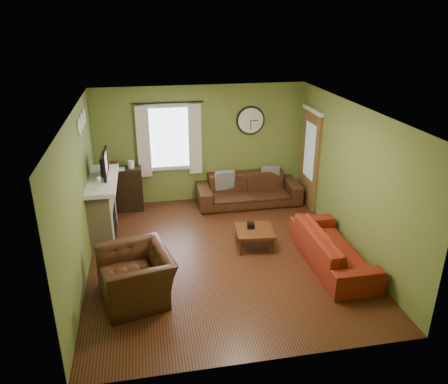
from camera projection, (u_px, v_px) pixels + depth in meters
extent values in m
cube|color=#452111|center=(223.00, 255.00, 7.78)|extent=(4.60, 5.20, 0.00)
cube|color=white|center=(222.00, 110.00, 6.79)|extent=(4.60, 5.20, 0.00)
cube|color=olive|center=(80.00, 198.00, 6.89)|extent=(0.00, 5.20, 2.60)
cube|color=olive|center=(351.00, 179.00, 7.68)|extent=(0.00, 5.20, 2.60)
cube|color=olive|center=(201.00, 144.00, 9.64)|extent=(4.60, 0.00, 2.60)
cube|color=olive|center=(264.00, 272.00, 4.93)|extent=(4.60, 0.00, 2.60)
cube|color=#C2AE89|center=(103.00, 210.00, 8.26)|extent=(0.40, 1.40, 1.10)
cube|color=black|center=(114.00, 221.00, 8.39)|extent=(0.04, 0.60, 0.55)
cube|color=white|center=(101.00, 180.00, 8.04)|extent=(0.58, 1.60, 0.08)
imported|color=black|center=(101.00, 167.00, 8.09)|extent=(0.08, 0.60, 0.35)
cube|color=#994C3F|center=(105.00, 164.00, 8.09)|extent=(0.02, 0.62, 0.36)
cylinder|color=white|center=(79.00, 127.00, 7.26)|extent=(0.28, 0.28, 0.03)
cylinder|color=white|center=(82.00, 122.00, 7.58)|extent=(0.28, 0.28, 0.03)
cylinder|color=white|center=(84.00, 117.00, 7.89)|extent=(0.28, 0.28, 0.03)
cylinder|color=black|center=(168.00, 103.00, 9.04)|extent=(0.03, 0.03, 1.50)
cube|color=silver|center=(144.00, 142.00, 9.27)|extent=(0.28, 0.04, 1.55)
cube|color=silver|center=(195.00, 140.00, 9.45)|extent=(0.28, 0.04, 1.55)
cube|color=brown|center=(310.00, 160.00, 9.45)|extent=(0.05, 0.90, 2.10)
imported|color=#4D2510|center=(117.00, 170.00, 9.10)|extent=(0.18, 0.23, 0.02)
imported|color=#3D2012|center=(248.00, 190.00, 9.76)|extent=(2.28, 0.89, 0.67)
cube|color=gray|center=(225.00, 180.00, 9.71)|extent=(0.44, 0.17, 0.43)
cube|color=gray|center=(270.00, 175.00, 10.00)|extent=(0.44, 0.25, 0.42)
imported|color=maroon|center=(333.00, 248.00, 7.42)|extent=(0.83, 2.11, 0.62)
imported|color=#3D2012|center=(136.00, 276.00, 6.52)|extent=(1.25, 1.35, 0.75)
cube|color=black|center=(251.00, 226.00, 7.97)|extent=(0.14, 0.14, 0.10)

